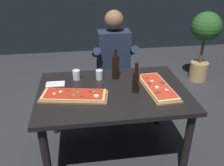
# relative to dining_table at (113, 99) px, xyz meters

# --- Properties ---
(ground_plane) EXTENTS (6.40, 6.40, 0.00)m
(ground_plane) POSITION_rel_dining_table_xyz_m (0.00, 0.00, -0.64)
(ground_plane) COLOR #2D2D33
(dining_table) EXTENTS (1.40, 0.96, 0.74)m
(dining_table) POSITION_rel_dining_table_xyz_m (0.00, 0.00, 0.00)
(dining_table) COLOR black
(dining_table) RESTS_ON ground_plane
(pizza_rectangular_front) EXTENTS (0.63, 0.34, 0.05)m
(pizza_rectangular_front) POSITION_rel_dining_table_xyz_m (-0.36, -0.08, 0.12)
(pizza_rectangular_front) COLOR brown
(pizza_rectangular_front) RESTS_ON dining_table
(pizza_rectangular_left) EXTENTS (0.28, 0.61, 0.05)m
(pizza_rectangular_left) POSITION_rel_dining_table_xyz_m (0.42, -0.03, 0.12)
(pizza_rectangular_left) COLOR brown
(pizza_rectangular_left) RESTS_ON dining_table
(wine_bottle_dark) EXTENTS (0.07, 0.07, 0.32)m
(wine_bottle_dark) POSITION_rel_dining_table_xyz_m (0.06, 0.25, 0.23)
(wine_bottle_dark) COLOR black
(wine_bottle_dark) RESTS_ON dining_table
(oil_bottle_amber) EXTENTS (0.06, 0.06, 0.29)m
(oil_bottle_amber) POSITION_rel_dining_table_xyz_m (0.20, -0.06, 0.21)
(oil_bottle_amber) COLOR black
(oil_bottle_amber) RESTS_ON dining_table
(tumbler_near_camera) EXTENTS (0.08, 0.08, 0.10)m
(tumbler_near_camera) POSITION_rel_dining_table_xyz_m (-0.33, 0.28, 0.14)
(tumbler_near_camera) COLOR silver
(tumbler_near_camera) RESTS_ON dining_table
(tumbler_far_side) EXTENTS (0.07, 0.07, 0.10)m
(tumbler_far_side) POSITION_rel_dining_table_xyz_m (-0.10, 0.25, 0.14)
(tumbler_far_side) COLOR silver
(tumbler_far_side) RESTS_ON dining_table
(napkin_cutlery_set) EXTENTS (0.18, 0.11, 0.01)m
(napkin_cutlery_set) POSITION_rel_dining_table_xyz_m (-0.54, 0.19, 0.10)
(napkin_cutlery_set) COLOR white
(napkin_cutlery_set) RESTS_ON dining_table
(diner_chair) EXTENTS (0.44, 0.44, 0.87)m
(diner_chair) POSITION_rel_dining_table_xyz_m (0.13, 0.86, -0.16)
(diner_chair) COLOR black
(diner_chair) RESTS_ON ground_plane
(seated_diner) EXTENTS (0.53, 0.41, 1.33)m
(seated_diner) POSITION_rel_dining_table_xyz_m (0.13, 0.74, 0.10)
(seated_diner) COLOR #23232D
(seated_diner) RESTS_ON ground_plane
(potted_plant_corner) EXTENTS (0.46, 0.46, 1.14)m
(potted_plant_corner) POSITION_rel_dining_table_xyz_m (1.68, 1.50, 0.10)
(potted_plant_corner) COLOR tan
(potted_plant_corner) RESTS_ON ground_plane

